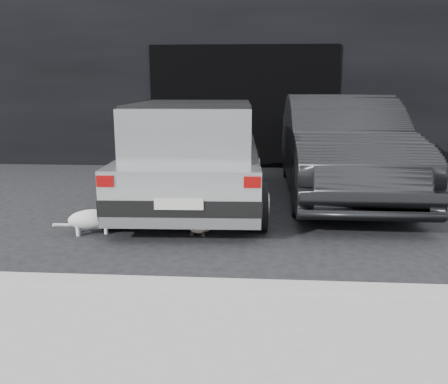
# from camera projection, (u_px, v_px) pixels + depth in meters

# --- Properties ---
(ground) EXTENTS (80.00, 80.00, 0.00)m
(ground) POSITION_uv_depth(u_px,v_px,m) (162.00, 214.00, 6.66)
(ground) COLOR black
(ground) RESTS_ON ground
(building_facade) EXTENTS (34.00, 4.00, 5.00)m
(building_facade) POSITION_uv_depth(u_px,v_px,m) (246.00, 55.00, 11.87)
(building_facade) COLOR black
(building_facade) RESTS_ON ground
(garage_opening) EXTENTS (4.00, 0.10, 2.60)m
(garage_opening) POSITION_uv_depth(u_px,v_px,m) (243.00, 107.00, 10.18)
(garage_opening) COLOR black
(garage_opening) RESTS_ON ground
(curb) EXTENTS (18.00, 0.25, 0.12)m
(curb) POSITION_uv_depth(u_px,v_px,m) (216.00, 290.00, 4.05)
(curb) COLOR #999994
(curb) RESTS_ON ground
(sidewalk) EXTENTS (18.00, 2.20, 0.11)m
(sidewalk) POSITION_uv_depth(u_px,v_px,m) (199.00, 374.00, 2.88)
(sidewalk) COLOR #999994
(sidewalk) RESTS_ON ground
(silver_hatchback) EXTENTS (2.19, 4.21, 1.53)m
(silver_hatchback) POSITION_uv_depth(u_px,v_px,m) (195.00, 149.00, 7.08)
(silver_hatchback) COLOR #B9BBBE
(silver_hatchback) RESTS_ON ground
(second_car) EXTENTS (1.74, 4.91, 1.62)m
(second_car) POSITION_uv_depth(u_px,v_px,m) (341.00, 146.00, 7.70)
(second_car) COLOR black
(second_car) RESTS_ON ground
(cat_siamese) EXTENTS (0.45, 0.85, 0.30)m
(cat_siamese) POSITION_uv_depth(u_px,v_px,m) (202.00, 223.00, 5.76)
(cat_siamese) COLOR beige
(cat_siamese) RESTS_ON ground
(cat_white) EXTENTS (0.79, 0.43, 0.39)m
(cat_white) POSITION_uv_depth(u_px,v_px,m) (95.00, 218.00, 5.77)
(cat_white) COLOR silver
(cat_white) RESTS_ON ground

